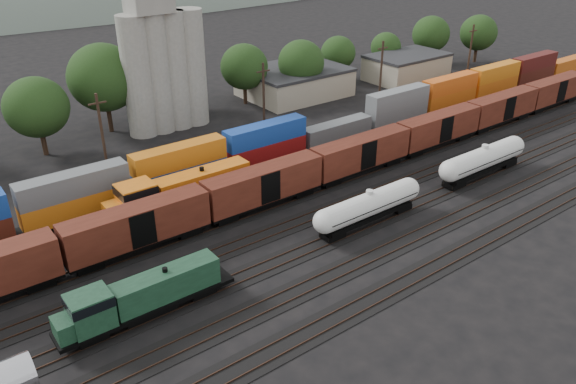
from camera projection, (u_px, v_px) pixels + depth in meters
ground at (289, 226)px, 62.28m from camera, size 600.00×600.00×0.00m
tracks at (289, 225)px, 62.26m from camera, size 180.00×33.20×0.20m
green_locomotive at (137, 298)px, 46.98m from camera, size 15.71×2.77×4.16m
tank_car_a at (369, 206)px, 61.46m from camera, size 15.17×2.72×3.98m
tank_car_b at (483, 159)px, 72.41m from camera, size 16.11×2.88×4.22m
orange_locomotive at (177, 192)px, 63.64m from camera, size 19.26×3.21×4.82m
boxcar_string at (205, 204)px, 60.31m from camera, size 153.60×2.90×4.20m
container_wall at (272, 144)px, 76.18m from camera, size 170.16×2.60×5.80m
grain_silo at (163, 58)px, 84.52m from camera, size 13.40×5.00×29.00m
industrial_sheds at (189, 110)px, 89.73m from camera, size 119.38×17.26×5.10m
tree_band at (30, 100)px, 77.76m from camera, size 165.82×19.10×14.44m
utility_poles at (190, 119)px, 75.10m from camera, size 122.20×0.36×12.00m
distant_hills at (2, 28)px, 269.29m from camera, size 860.00×286.00×130.00m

